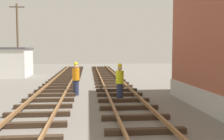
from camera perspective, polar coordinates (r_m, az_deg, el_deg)
control_hut at (r=26.45m, az=-20.58°, el=1.65°), size 3.00×3.80×2.76m
utility_pole_far at (r=34.38m, az=-19.86°, el=7.03°), size 1.80×0.24×8.13m
track_worker_foreground at (r=13.21m, az=1.70°, el=-2.60°), size 0.40×0.40×1.87m
track_worker_distant at (r=14.78m, az=-7.86°, el=-1.90°), size 0.40×0.40×1.87m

